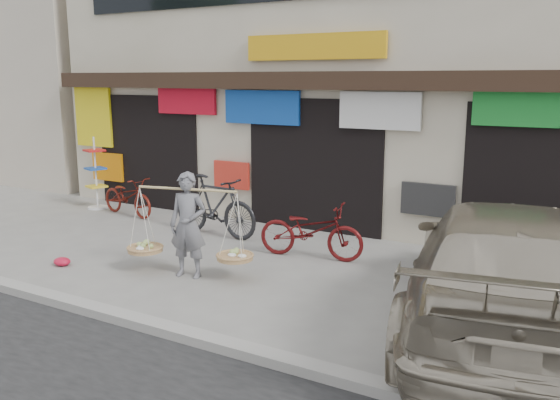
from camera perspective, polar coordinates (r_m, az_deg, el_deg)
The scene contains 11 objects.
ground at distance 9.53m, azimuth -6.49°, elevation -7.40°, with size 70.00×70.00×0.00m, color gray.
kerb at distance 8.10m, azimuth -15.12°, elevation -10.79°, with size 70.00×0.25×0.12m, color gray.
shophouse_block at distance 14.65m, azimuth 8.72°, elevation 12.89°, with size 14.00×6.32×7.00m.
neighbor_west at distance 23.66m, azimuth -23.30°, elevation 10.49°, with size 12.00×7.00×6.00m, color #BDB19C.
street_vendor at distance 9.41m, azimuth -8.82°, elevation -2.77°, with size 2.06×0.93×1.68m.
bike_0 at distance 13.97m, azimuth -14.45°, elevation 0.35°, with size 0.59×1.70×0.89m, color #611910.
bike_1 at distance 11.82m, azimuth -6.28°, elevation -0.56°, with size 0.57×2.03×1.22m, color black.
bike_2 at distance 10.34m, azimuth 3.01°, elevation -2.95°, with size 0.65×1.88×0.99m, color #530E0E.
suv at distance 7.74m, azimuth 21.09°, elevation -6.25°, with size 3.32×6.00×1.65m.
display_rack at distance 14.90m, azimuth -17.28°, elevation 1.86°, with size 0.52×0.52×1.74m.
red_bag at distance 10.67m, azimuth -20.24°, elevation -5.58°, with size 0.31×0.25×0.14m, color red.
Camera 1 is at (5.43, -7.19, 3.10)m, focal length 38.00 mm.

